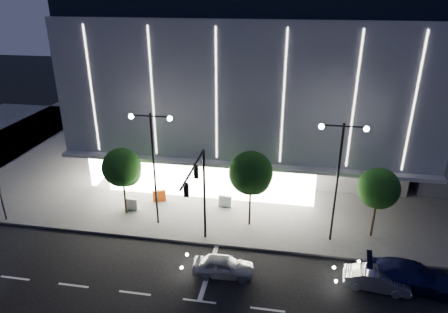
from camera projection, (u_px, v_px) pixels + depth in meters
name	position (u px, v px, depth m)	size (l,w,h in m)	color
ground	(174.00, 280.00, 25.13)	(160.00, 160.00, 0.00)	black
sidewalk_museum	(274.00, 146.00, 46.09)	(70.00, 40.00, 0.15)	#474747
museum	(258.00, 68.00, 41.27)	(30.00, 25.80, 18.00)	#4C4C51
traffic_mast	(199.00, 186.00, 26.03)	(0.33, 5.89, 7.07)	black
street_lamp_west	(153.00, 154.00, 28.70)	(3.16, 0.36, 9.00)	black
street_lamp_east	(339.00, 166.00, 26.69)	(3.16, 0.36, 9.00)	black
ped_signal_far	(2.00, 200.00, 30.79)	(0.22, 0.24, 3.00)	black
tree_left	(122.00, 169.00, 30.84)	(3.02, 3.02, 5.72)	black
tree_mid	(251.00, 175.00, 29.17)	(3.25, 3.25, 6.15)	black
tree_right	(379.00, 190.00, 27.96)	(2.91, 2.91, 5.51)	black
car_lead	(224.00, 266.00, 25.37)	(1.59, 3.94, 1.34)	#A9ACB1
car_second	(376.00, 279.00, 24.24)	(1.36, 3.91, 1.29)	#A2A5AA
car_third	(411.00, 276.00, 24.36)	(2.19, 5.39, 1.56)	#111341
barrier_a	(159.00, 196.00, 33.94)	(1.10, 0.25, 1.00)	#EE4D0D
barrier_b	(131.00, 204.00, 32.68)	(1.10, 0.25, 1.00)	#BABABA
barrier_d	(225.00, 201.00, 33.12)	(1.10, 0.25, 1.00)	white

